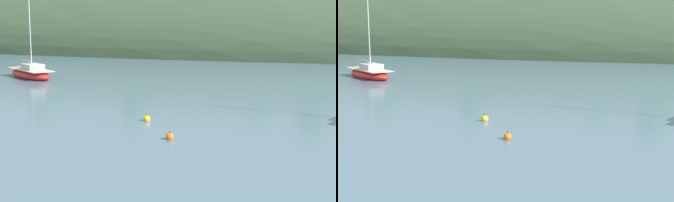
# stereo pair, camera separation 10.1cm
# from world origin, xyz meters

# --- Properties ---
(far_shoreline_hill) EXTENTS (150.00, 36.00, 24.15)m
(far_shoreline_hill) POSITION_xyz_m (-24.97, 75.43, 0.05)
(far_shoreline_hill) COLOR #384C33
(far_shoreline_hill) RESTS_ON ground
(sailboat_yellow_far) EXTENTS (7.36, 5.83, 9.45)m
(sailboat_yellow_far) POSITION_xyz_m (-19.96, 34.77, 0.43)
(sailboat_yellow_far) COLOR red
(sailboat_yellow_far) RESTS_ON ground
(mooring_buoy_inner) EXTENTS (0.44, 0.44, 0.54)m
(mooring_buoy_inner) POSITION_xyz_m (1.71, 15.57, 0.12)
(mooring_buoy_inner) COLOR orange
(mooring_buoy_inner) RESTS_ON ground
(mooring_buoy_channel) EXTENTS (0.44, 0.44, 0.54)m
(mooring_buoy_channel) POSITION_xyz_m (-1.16, 19.43, 0.12)
(mooring_buoy_channel) COLOR yellow
(mooring_buoy_channel) RESTS_ON ground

